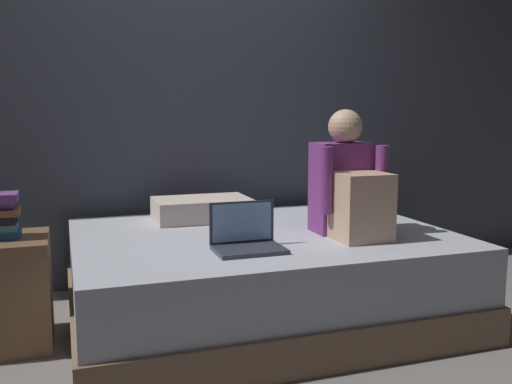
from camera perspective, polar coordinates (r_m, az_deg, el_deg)
The scene contains 7 objects.
ground_plane at distance 2.87m, azimuth -1.24°, elevation -15.02°, with size 8.00×8.00×0.00m, color gray.
wall_back at distance 3.81m, azimuth -6.92°, elevation 11.43°, with size 5.60×0.10×2.70m, color #424751.
bed at distance 3.12m, azimuth 0.59°, elevation -8.45°, with size 2.00×1.50×0.48m.
nightstand at distance 3.02m, azimuth -24.13°, elevation -9.20°, with size 0.44×0.46×0.53m.
person_sitting at distance 2.99m, azimuth 9.37°, elevation 0.44°, with size 0.39×0.44×0.66m.
laptop at distance 2.66m, azimuth -1.08°, elevation -4.68°, with size 0.32×0.23×0.22m.
pillow at distance 3.41m, azimuth -5.47°, elevation -1.70°, with size 0.56×0.36×0.13m, color beige.
Camera 1 is at (-0.80, -2.51, 1.13)m, focal length 39.78 mm.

